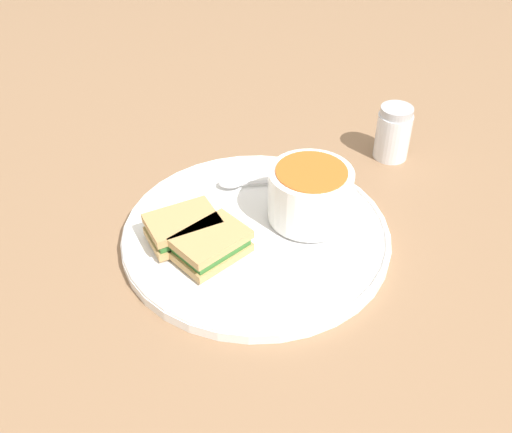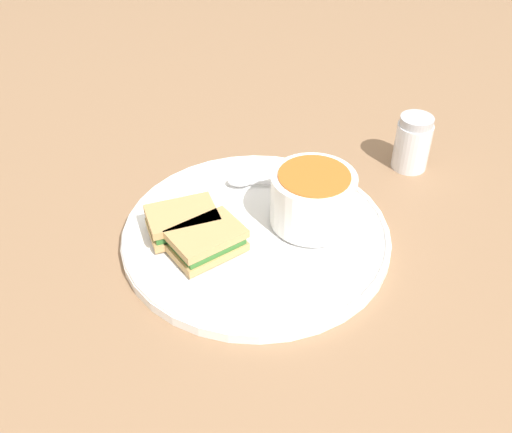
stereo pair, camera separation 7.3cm
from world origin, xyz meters
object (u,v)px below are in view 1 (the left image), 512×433
object	(u,v)px
spoon	(237,183)
sandwich_half_near	(183,228)
salt_shaker	(393,133)
sandwich_half_far	(211,245)
soup_bowl	(310,194)

from	to	relation	value
spoon	sandwich_half_near	size ratio (longest dim) A/B	1.25
spoon	salt_shaker	distance (m)	0.25
spoon	sandwich_half_far	size ratio (longest dim) A/B	1.17
sandwich_half_near	sandwich_half_far	bearing A→B (deg)	-71.67
soup_bowl	sandwich_half_far	xyz separation A→B (m)	(-0.14, -0.00, -0.02)
soup_bowl	sandwich_half_near	xyz separation A→B (m)	(-0.15, 0.04, -0.02)
salt_shaker	soup_bowl	bearing A→B (deg)	-160.33
soup_bowl	salt_shaker	size ratio (longest dim) A/B	1.28
soup_bowl	salt_shaker	distance (m)	0.21
sandwich_half_near	salt_shaker	bearing A→B (deg)	4.40
spoon	sandwich_half_near	distance (m)	0.13
sandwich_half_near	spoon	bearing A→B (deg)	28.80
soup_bowl	spoon	distance (m)	0.12
spoon	sandwich_half_far	xyz separation A→B (m)	(-0.09, -0.10, 0.01)
spoon	salt_shaker	xyz separation A→B (m)	(0.24, -0.03, 0.02)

